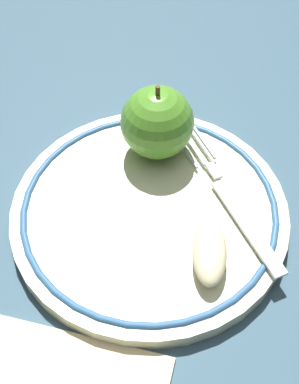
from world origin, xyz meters
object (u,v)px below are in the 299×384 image
object	(u,v)px
plate	(150,212)
apple_red_whole	(157,122)
fork	(227,190)
apple_slice_front	(210,252)

from	to	relation	value
plate	apple_red_whole	world-z (taller)	apple_red_whole
plate	fork	distance (m)	0.07
apple_slice_front	fork	bearing A→B (deg)	166.85
apple_red_whole	fork	distance (m)	0.09
plate	fork	xyz separation A→B (m)	(0.04, -0.06, 0.01)
apple_red_whole	fork	world-z (taller)	apple_red_whole
apple_slice_front	apple_red_whole	bearing A→B (deg)	-157.78
apple_red_whole	apple_slice_front	size ratio (longest dim) A/B	1.21
apple_slice_front	fork	xyz separation A→B (m)	(0.07, 0.00, -0.01)
apple_slice_front	fork	world-z (taller)	apple_slice_front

